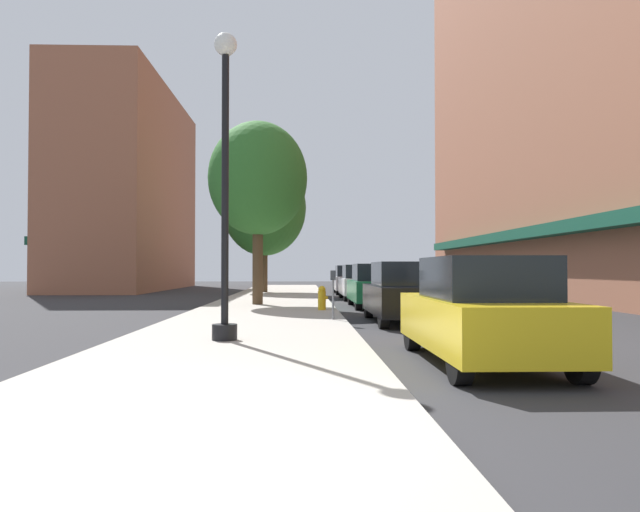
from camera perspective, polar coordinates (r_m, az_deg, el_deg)
The scene contains 14 objects.
ground_plane at distance 23.25m, azimuth 5.12°, elevation -4.87°, with size 90.00×90.00×0.00m, color #2D2D30.
sidewalk_slab at distance 24.11m, azimuth -4.68°, elevation -4.60°, with size 4.80×50.00×0.12m, color #A8A399.
building_right_brick at distance 32.23m, azimuth 25.04°, elevation 18.59°, with size 6.80×40.00×24.74m.
building_far_background at distance 44.12m, azimuth -17.97°, elevation 6.01°, with size 6.80×18.00×14.01m.
lamppost at distance 11.49m, azimuth -9.18°, elevation 7.41°, with size 0.48×0.48×5.90m.
fire_hydrant at distance 19.37m, azimuth 0.19°, elevation -4.07°, with size 0.33×0.26×0.79m.
parking_meter_near at distance 15.73m, azimuth 1.27°, elevation -3.16°, with size 0.14×0.09×1.31m.
tree_near at distance 34.47m, azimuth -5.43°, elevation 4.66°, with size 4.87×4.87×7.70m.
tree_mid at distance 22.82m, azimuth -6.04°, elevation 7.44°, with size 3.79×3.79×7.00m.
car_yellow at distance 9.44m, azimuth 15.47°, elevation -5.26°, with size 1.80×4.30×1.66m.
car_black at distance 16.21m, azimuth 8.14°, elevation -3.59°, with size 1.80×4.30×1.66m.
car_green at distance 22.51m, azimuth 5.34°, elevation -2.93°, with size 1.80×4.30×1.66m.
car_white at distance 28.09m, azimuth 3.91°, elevation -2.59°, with size 1.80×4.30×1.66m.
car_silver at distance 34.30m, azimuth 2.87°, elevation -2.35°, with size 1.80×4.30×1.66m.
Camera 1 is at (1.21, -5.03, 1.48)m, focal length 33.02 mm.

